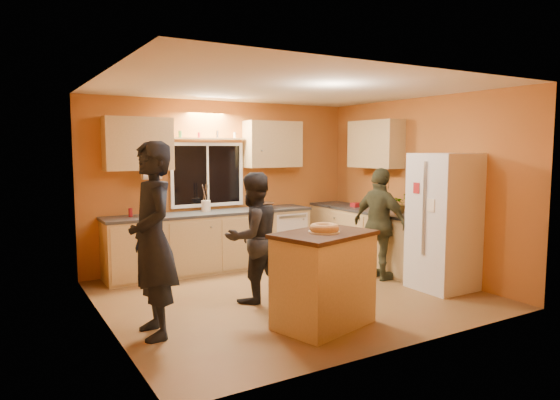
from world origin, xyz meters
TOP-DOWN VIEW (x-y plane):
  - ground at (0.00, 0.00)m, footprint 4.50×4.50m
  - room_shell at (0.12, 0.41)m, footprint 4.54×4.04m
  - back_counter at (0.01, 1.70)m, footprint 4.23×0.62m
  - right_counter at (1.95, 0.50)m, footprint 0.62×1.84m
  - refrigerator at (1.89, -0.80)m, footprint 0.72×0.70m
  - island at (-0.28, -1.13)m, footprint 1.18×0.95m
  - bundt_pastry at (-0.28, -1.13)m, footprint 0.31×0.31m
  - person_left at (-1.90, -0.51)m, footprint 0.48×0.72m
  - person_center at (-0.53, 0.00)m, footprint 0.87×0.73m
  - person_right at (1.50, -0.00)m, footprint 0.51×0.98m
  - mixing_bowl at (0.49, 1.67)m, footprint 0.48×0.48m
  - utensil_crock at (-0.42, 1.77)m, footprint 0.14×0.14m
  - potted_plant at (2.00, 0.14)m, footprint 0.30×0.27m
  - red_box at (1.94, 1.07)m, footprint 0.17×0.13m

SIDE VIEW (x-z plane):
  - ground at x=0.00m, z-range 0.00..0.00m
  - back_counter at x=0.01m, z-range 0.00..0.90m
  - right_counter at x=1.95m, z-range 0.00..0.90m
  - island at x=-0.28m, z-range 0.01..1.00m
  - person_center at x=-0.53m, z-range 0.00..1.58m
  - person_right at x=1.50m, z-range 0.00..1.59m
  - refrigerator at x=1.89m, z-range 0.00..1.80m
  - red_box at x=1.94m, z-range 0.90..0.97m
  - mixing_bowl at x=0.49m, z-range 0.90..1.00m
  - person_left at x=-1.90m, z-range 0.00..1.94m
  - utensil_crock at x=-0.42m, z-range 0.90..1.07m
  - bundt_pastry at x=-0.28m, z-range 1.00..1.09m
  - potted_plant at x=2.00m, z-range 0.90..1.19m
  - room_shell at x=0.12m, z-range 0.31..2.92m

